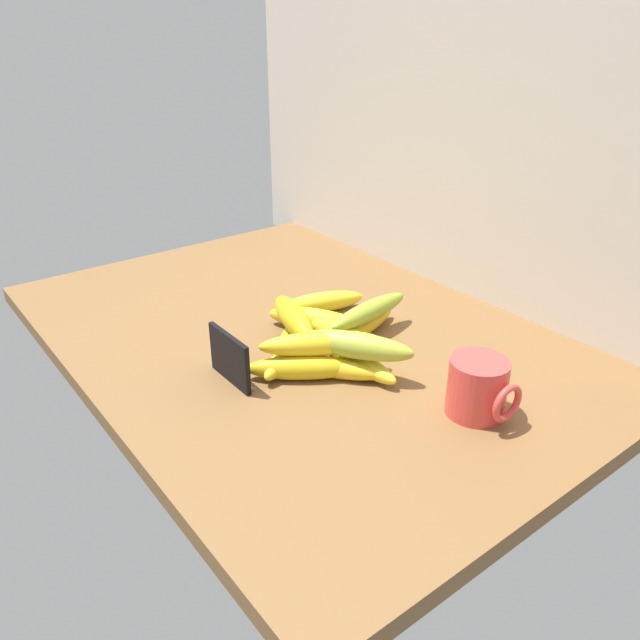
{
  "coord_description": "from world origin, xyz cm",
  "views": [
    {
      "loc": [
        83.58,
        -59.06,
        56.42
      ],
      "look_at": [
        6.46,
        0.33,
        8.0
      ],
      "focal_mm": 35.15,
      "sensor_mm": 36.0,
      "label": 1
    }
  ],
  "objects_px": {
    "banana_1": "(293,336)",
    "banana_11": "(321,344)",
    "banana_0": "(359,362)",
    "banana_2": "(341,335)",
    "banana_4": "(327,367)",
    "banana_7": "(290,355)",
    "banana_5": "(363,327)",
    "banana_12": "(356,345)",
    "coffee_mug": "(478,388)",
    "chalkboard_sign": "(230,360)",
    "banana_6": "(322,302)",
    "banana_9": "(369,311)",
    "banana_8": "(315,320)",
    "banana_10": "(294,317)",
    "banana_3": "(303,368)"
  },
  "relations": [
    {
      "from": "banana_5",
      "to": "banana_12",
      "type": "bearing_deg",
      "value": -46.04
    },
    {
      "from": "banana_1",
      "to": "banana_0",
      "type": "bearing_deg",
      "value": 14.77
    },
    {
      "from": "chalkboard_sign",
      "to": "banana_1",
      "type": "xyz_separation_m",
      "value": [
        -0.03,
        0.15,
        -0.02
      ]
    },
    {
      "from": "chalkboard_sign",
      "to": "banana_3",
      "type": "relative_size",
      "value": 0.6
    },
    {
      "from": "chalkboard_sign",
      "to": "banana_1",
      "type": "height_order",
      "value": "chalkboard_sign"
    },
    {
      "from": "banana_12",
      "to": "banana_11",
      "type": "bearing_deg",
      "value": -138.2
    },
    {
      "from": "banana_2",
      "to": "banana_8",
      "type": "height_order",
      "value": "banana_8"
    },
    {
      "from": "coffee_mug",
      "to": "banana_9",
      "type": "xyz_separation_m",
      "value": [
        -0.28,
        0.04,
        0.01
      ]
    },
    {
      "from": "chalkboard_sign",
      "to": "banana_11",
      "type": "height_order",
      "value": "chalkboard_sign"
    },
    {
      "from": "banana_0",
      "to": "banana_7",
      "type": "bearing_deg",
      "value": -138.97
    },
    {
      "from": "banana_7",
      "to": "banana_2",
      "type": "bearing_deg",
      "value": 90.72
    },
    {
      "from": "banana_1",
      "to": "banana_2",
      "type": "bearing_deg",
      "value": 55.54
    },
    {
      "from": "banana_0",
      "to": "banana_4",
      "type": "height_order",
      "value": "same"
    },
    {
      "from": "banana_4",
      "to": "banana_6",
      "type": "bearing_deg",
      "value": 144.05
    },
    {
      "from": "banana_2",
      "to": "banana_8",
      "type": "distance_m",
      "value": 0.07
    },
    {
      "from": "coffee_mug",
      "to": "banana_10",
      "type": "distance_m",
      "value": 0.34
    },
    {
      "from": "banana_1",
      "to": "banana_11",
      "type": "relative_size",
      "value": 1.05
    },
    {
      "from": "banana_1",
      "to": "banana_10",
      "type": "relative_size",
      "value": 1.28
    },
    {
      "from": "coffee_mug",
      "to": "banana_9",
      "type": "height_order",
      "value": "coffee_mug"
    },
    {
      "from": "banana_5",
      "to": "banana_6",
      "type": "bearing_deg",
      "value": 179.07
    },
    {
      "from": "banana_8",
      "to": "banana_9",
      "type": "height_order",
      "value": "banana_9"
    },
    {
      "from": "banana_1",
      "to": "banana_10",
      "type": "xyz_separation_m",
      "value": [
        0.01,
        -0.0,
        0.04
      ]
    },
    {
      "from": "banana_6",
      "to": "banana_8",
      "type": "distance_m",
      "value": 0.08
    },
    {
      "from": "banana_2",
      "to": "banana_6",
      "type": "relative_size",
      "value": 0.91
    },
    {
      "from": "coffee_mug",
      "to": "banana_5",
      "type": "xyz_separation_m",
      "value": [
        -0.29,
        0.03,
        -0.03
      ]
    },
    {
      "from": "banana_4",
      "to": "banana_7",
      "type": "xyz_separation_m",
      "value": [
        -0.07,
        -0.02,
        0.0
      ]
    },
    {
      "from": "chalkboard_sign",
      "to": "banana_2",
      "type": "bearing_deg",
      "value": 86.38
    },
    {
      "from": "banana_0",
      "to": "coffee_mug",
      "type": "bearing_deg",
      "value": 16.64
    },
    {
      "from": "banana_3",
      "to": "banana_9",
      "type": "xyz_separation_m",
      "value": [
        -0.04,
        0.18,
        0.03
      ]
    },
    {
      "from": "banana_9",
      "to": "banana_1",
      "type": "bearing_deg",
      "value": -112.28
    },
    {
      "from": "coffee_mug",
      "to": "banana_6",
      "type": "distance_m",
      "value": 0.41
    },
    {
      "from": "chalkboard_sign",
      "to": "banana_5",
      "type": "xyz_separation_m",
      "value": [
        0.01,
        0.27,
        -0.02
      ]
    },
    {
      "from": "coffee_mug",
      "to": "banana_1",
      "type": "height_order",
      "value": "coffee_mug"
    },
    {
      "from": "banana_0",
      "to": "banana_4",
      "type": "relative_size",
      "value": 0.86
    },
    {
      "from": "coffee_mug",
      "to": "banana_12",
      "type": "relative_size",
      "value": 0.54
    },
    {
      "from": "banana_8",
      "to": "banana_9",
      "type": "distance_m",
      "value": 0.1
    },
    {
      "from": "banana_6",
      "to": "banana_1",
      "type": "bearing_deg",
      "value": -57.7
    },
    {
      "from": "coffee_mug",
      "to": "banana_12",
      "type": "xyz_separation_m",
      "value": [
        -0.19,
        -0.07,
        0.01
      ]
    },
    {
      "from": "chalkboard_sign",
      "to": "coffee_mug",
      "type": "height_order",
      "value": "coffee_mug"
    },
    {
      "from": "banana_0",
      "to": "banana_2",
      "type": "bearing_deg",
      "value": 159.28
    },
    {
      "from": "banana_8",
      "to": "banana_12",
      "type": "bearing_deg",
      "value": -15.28
    },
    {
      "from": "banana_9",
      "to": "banana_12",
      "type": "xyz_separation_m",
      "value": [
        0.09,
        -0.11,
        0.01
      ]
    },
    {
      "from": "banana_2",
      "to": "banana_7",
      "type": "bearing_deg",
      "value": -89.28
    },
    {
      "from": "banana_0",
      "to": "banana_3",
      "type": "distance_m",
      "value": 0.09
    },
    {
      "from": "chalkboard_sign",
      "to": "banana_2",
      "type": "distance_m",
      "value": 0.22
    },
    {
      "from": "banana_3",
      "to": "banana_4",
      "type": "distance_m",
      "value": 0.04
    },
    {
      "from": "coffee_mug",
      "to": "banana_3",
      "type": "height_order",
      "value": "coffee_mug"
    },
    {
      "from": "banana_1",
      "to": "banana_10",
      "type": "distance_m",
      "value": 0.04
    },
    {
      "from": "banana_1",
      "to": "banana_6",
      "type": "distance_m",
      "value": 0.15
    },
    {
      "from": "banana_5",
      "to": "banana_12",
      "type": "height_order",
      "value": "banana_12"
    }
  ]
}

